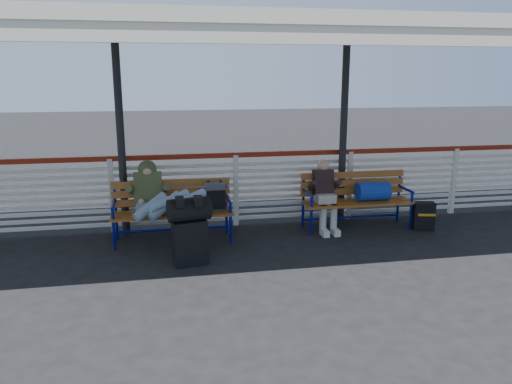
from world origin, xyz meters
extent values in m
plane|color=black|center=(0.00, 0.00, 0.00)|extent=(60.00, 60.00, 0.00)
cube|color=silver|center=(0.00, 1.90, 0.60)|extent=(12.00, 0.04, 1.04)
cube|color=maroon|center=(0.00, 1.90, 1.20)|extent=(12.00, 0.06, 0.08)
cube|color=silver|center=(0.00, 0.90, 3.08)|extent=(12.60, 3.60, 0.16)
cube|color=silver|center=(0.00, -0.85, 2.95)|extent=(12.60, 0.06, 0.30)
cylinder|color=black|center=(-1.80, 1.75, 1.50)|extent=(0.12, 0.12, 3.00)
cylinder|color=black|center=(1.80, 1.75, 1.50)|extent=(0.12, 0.12, 3.00)
cube|color=black|center=(-0.87, 0.23, 0.30)|extent=(0.48, 0.34, 0.61)
cylinder|color=black|center=(-0.87, 0.23, 0.76)|extent=(0.60, 0.41, 0.31)
cube|color=#97611D|center=(-1.07, 1.18, 0.45)|extent=(1.80, 0.50, 0.04)
cube|color=#97611D|center=(-1.07, 1.44, 0.72)|extent=(1.80, 0.10, 0.40)
cylinder|color=navy|center=(-1.92, 0.98, 0.23)|extent=(0.04, 0.04, 0.45)
cylinder|color=navy|center=(-0.22, 0.98, 0.23)|extent=(0.04, 0.04, 0.45)
cylinder|color=navy|center=(-1.92, 1.45, 0.45)|extent=(0.04, 0.04, 0.90)
cylinder|color=navy|center=(-0.22, 1.45, 0.45)|extent=(0.04, 0.04, 0.90)
cube|color=#4C4F54|center=(-0.42, 1.20, 0.68)|extent=(0.30, 0.19, 0.42)
cube|color=#97611D|center=(1.93, 1.31, 0.45)|extent=(1.80, 0.50, 0.04)
cube|color=#97611D|center=(1.93, 1.57, 0.72)|extent=(1.80, 0.10, 0.40)
cylinder|color=navy|center=(1.08, 1.11, 0.23)|extent=(0.04, 0.04, 0.45)
cylinder|color=navy|center=(2.78, 1.11, 0.23)|extent=(0.04, 0.04, 0.45)
cylinder|color=navy|center=(1.08, 1.58, 0.45)|extent=(0.04, 0.04, 0.90)
cylinder|color=navy|center=(2.78, 1.58, 0.45)|extent=(0.04, 0.04, 0.90)
cylinder|color=navy|center=(2.18, 1.31, 0.63)|extent=(0.53, 0.31, 0.31)
cube|color=#91ADC3|center=(-1.42, 1.23, 0.54)|extent=(0.36, 0.26, 0.18)
cube|color=#424A27|center=(-1.42, 1.43, 0.80)|extent=(0.42, 0.38, 0.53)
sphere|color=#424A27|center=(-1.42, 1.53, 1.08)|extent=(0.28, 0.28, 0.28)
sphere|color=tan|center=(-1.42, 1.49, 1.07)|extent=(0.21, 0.21, 0.21)
cube|color=black|center=(-0.99, 0.17, 0.89)|extent=(0.11, 0.27, 0.10)
cube|color=black|center=(-0.75, 0.17, 0.89)|extent=(0.11, 0.27, 0.10)
cube|color=#B1AEA1|center=(1.38, 1.34, 0.53)|extent=(0.30, 0.24, 0.16)
cube|color=black|center=(1.38, 1.48, 0.78)|extent=(0.32, 0.23, 0.42)
sphere|color=tan|center=(1.38, 1.50, 1.05)|extent=(0.19, 0.19, 0.19)
cylinder|color=#B1AEA1|center=(1.29, 1.16, 0.24)|extent=(0.11, 0.11, 0.46)
cylinder|color=#B1AEA1|center=(1.47, 1.16, 0.24)|extent=(0.11, 0.11, 0.46)
cube|color=silver|center=(1.29, 1.06, 0.05)|extent=(0.10, 0.24, 0.10)
cube|color=silver|center=(1.47, 1.06, 0.05)|extent=(0.10, 0.24, 0.10)
cube|color=black|center=(2.98, 1.06, 0.23)|extent=(0.37, 0.25, 0.46)
cube|color=#C08512|center=(2.98, 0.96, 0.28)|extent=(0.27, 0.08, 0.04)
camera|label=1|loc=(-1.18, -6.14, 2.50)|focal=35.00mm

